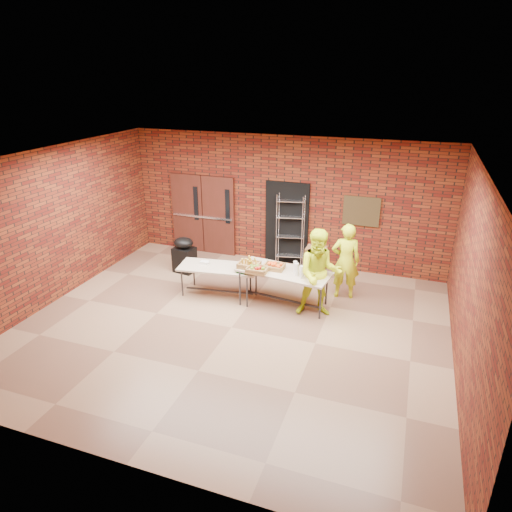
# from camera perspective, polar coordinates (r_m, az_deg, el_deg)

# --- Properties ---
(room) EXTENTS (8.08, 7.08, 3.28)m
(room) POSITION_cam_1_polar(r_m,az_deg,el_deg) (8.22, -3.32, 0.66)
(room) COLOR brown
(room) RESTS_ON ground
(double_doors) EXTENTS (1.78, 0.12, 2.10)m
(double_doors) POSITION_cam_1_polar(r_m,az_deg,el_deg) (12.22, -6.62, 5.19)
(double_doors) COLOR #471B14
(double_doors) RESTS_ON room
(dark_doorway) EXTENTS (1.10, 0.06, 2.10)m
(dark_doorway) POSITION_cam_1_polar(r_m,az_deg,el_deg) (11.45, 3.87, 4.09)
(dark_doorway) COLOR black
(dark_doorway) RESTS_ON room
(bronze_plaque) EXTENTS (0.85, 0.04, 0.70)m
(bronze_plaque) POSITION_cam_1_polar(r_m,az_deg,el_deg) (10.98, 13.03, 5.48)
(bronze_plaque) COLOR #3E3119
(bronze_plaque) RESTS_ON room
(wire_rack) EXTENTS (0.70, 0.35, 1.83)m
(wire_rack) POSITION_cam_1_polar(r_m,az_deg,el_deg) (11.34, 4.29, 3.17)
(wire_rack) COLOR silver
(wire_rack) RESTS_ON room
(table_left) EXTENTS (1.78, 0.94, 0.70)m
(table_left) POSITION_cam_1_polar(r_m,az_deg,el_deg) (9.86, -4.69, -1.61)
(table_left) COLOR #BBA98F
(table_left) RESTS_ON room
(table_right) EXTENTS (2.00, 1.04, 0.79)m
(table_right) POSITION_cam_1_polar(r_m,az_deg,el_deg) (9.42, 3.49, -2.22)
(table_right) COLOR #BBA98F
(table_right) RESTS_ON room
(basket_bananas) EXTENTS (0.44, 0.34, 0.14)m
(basket_bananas) POSITION_cam_1_polar(r_m,az_deg,el_deg) (9.52, -0.88, -1.08)
(basket_bananas) COLOR #9C6E3F
(basket_bananas) RESTS_ON table_right
(basket_oranges) EXTENTS (0.41, 0.32, 0.13)m
(basket_oranges) POSITION_cam_1_polar(r_m,az_deg,el_deg) (9.45, 2.27, -1.31)
(basket_oranges) COLOR #9C6E3F
(basket_oranges) RESTS_ON table_right
(basket_apples) EXTENTS (0.42, 0.33, 0.13)m
(basket_apples) POSITION_cam_1_polar(r_m,az_deg,el_deg) (9.29, 0.16, -1.69)
(basket_apples) COLOR #9C6E3F
(basket_apples) RESTS_ON table_right
(muffin_tray) EXTENTS (0.41, 0.41, 0.10)m
(muffin_tray) POSITION_cam_1_polar(r_m,az_deg,el_deg) (9.59, -1.44, -1.56)
(muffin_tray) COLOR #155015
(muffin_tray) RESTS_ON table_left
(napkin_box) EXTENTS (0.19, 0.12, 0.06)m
(napkin_box) POSITION_cam_1_polar(r_m,az_deg,el_deg) (9.97, -6.44, -0.82)
(napkin_box) COLOR white
(napkin_box) RESTS_ON table_left
(coffee_dispenser) EXTENTS (0.40, 0.36, 0.52)m
(coffee_dispenser) POSITION_cam_1_polar(r_m,az_deg,el_deg) (9.31, 7.47, -0.47)
(coffee_dispenser) COLOR brown
(coffee_dispenser) RESTS_ON table_right
(cup_stack_front) EXTENTS (0.09, 0.09, 0.26)m
(cup_stack_front) POSITION_cam_1_polar(r_m,az_deg,el_deg) (9.16, 5.09, -1.67)
(cup_stack_front) COLOR white
(cup_stack_front) RESTS_ON table_right
(cup_stack_mid) EXTENTS (0.08, 0.08, 0.25)m
(cup_stack_mid) POSITION_cam_1_polar(r_m,az_deg,el_deg) (9.06, 5.78, -1.99)
(cup_stack_mid) COLOR white
(cup_stack_mid) RESTS_ON table_right
(cup_stack_back) EXTENTS (0.08, 0.08, 0.24)m
(cup_stack_back) POSITION_cam_1_polar(r_m,az_deg,el_deg) (9.30, 4.92, -1.35)
(cup_stack_back) COLOR white
(cup_stack_back) RESTS_ON table_right
(covered_grill) EXTENTS (0.54, 0.47, 0.88)m
(covered_grill) POSITION_cam_1_polar(r_m,az_deg,el_deg) (11.23, -8.96, 0.18)
(covered_grill) COLOR black
(covered_grill) RESTS_ON room
(volunteer_woman) EXTENTS (0.69, 0.53, 1.68)m
(volunteer_woman) POSITION_cam_1_polar(r_m,az_deg,el_deg) (9.89, 11.13, -0.63)
(volunteer_woman) COLOR #D6EE1A
(volunteer_woman) RESTS_ON room
(volunteer_man) EXTENTS (1.03, 0.90, 1.81)m
(volunteer_man) POSITION_cam_1_polar(r_m,az_deg,el_deg) (9.06, 7.93, -2.17)
(volunteer_man) COLOR #D6EE1A
(volunteer_man) RESTS_ON room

